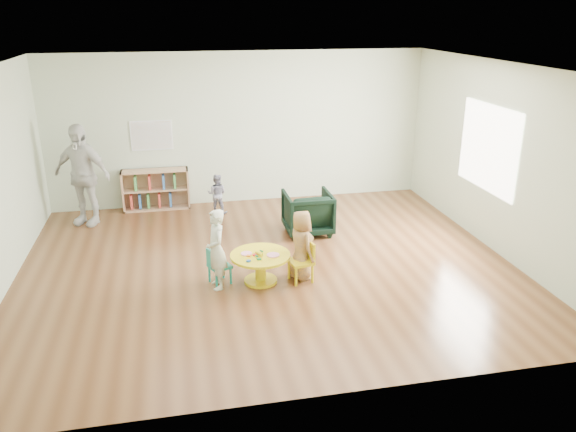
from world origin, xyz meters
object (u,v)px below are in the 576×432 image
Objects in this scene: kid_chair_right at (304,260)px; toddler at (217,194)px; bookshelf at (155,190)px; kid_chair_left at (217,266)px; child_left at (216,249)px; armchair at (308,213)px; activity_table at (260,263)px; child_right at (301,245)px; adult_caretaker at (82,175)px.

toddler is at bearing 6.18° from kid_chair_right.
kid_chair_right is 0.47× the size of bookshelf.
kid_chair_left is at bearing 103.98° from toddler.
kid_chair_left is 0.29m from child_left.
bookshelf is 1.55× the size of armchair.
child_left reaches higher than kid_chair_right.
child_right reaches higher than activity_table.
toddler is at bearing 96.67° from activity_table.
kid_chair_right is 1.75m from armchair.
adult_caretaker is at bearing 132.65° from activity_table.
child_left is at bearing 76.31° from child_right.
adult_caretaker reaches higher than armchair.
armchair reaches higher than kid_chair_left.
armchair is 3.86m from adult_caretaker.
kid_chair_left is 1.17m from kid_chair_right.
kid_chair_left is 0.64× the size of armchair.
armchair is (1.05, 1.62, 0.07)m from activity_table.
adult_caretaker is at bearing -154.85° from bookshelf.
kid_chair_right is at bearing 126.19° from toddler.
adult_caretaker reaches higher than kid_chair_left.
child_left reaches higher than child_right.
kid_chair_right is 3.08m from toddler.
kid_chair_right is at bearing 61.26° from kid_chair_left.
activity_table is 1.43× the size of kid_chair_right.
kid_chair_right is 0.20m from child_right.
child_left is (-0.00, -0.09, 0.28)m from kid_chair_left.
kid_chair_left is at bearing 71.58° from child_right.
child_left is (-0.58, -0.03, 0.26)m from activity_table.
adult_caretaker reaches higher than activity_table.
armchair reaches higher than kid_chair_right.
child_left is 3.50m from adult_caretaker.
child_right is 4.24m from adult_caretaker.
toddler is 0.42× the size of adult_caretaker.
kid_chair_right is (1.16, -0.13, 0.04)m from kid_chair_left.
child_right is 1.35× the size of toddler.
bookshelf is 0.69× the size of adult_caretaker.
adult_caretaker is at bearing 36.61° from kid_chair_right.
toddler is (-1.38, 1.25, 0.01)m from armchair.
child_left is at bearing -25.05° from kid_chair_left.
child_left is 1.11× the size of child_right.
child_right is at bearing -59.26° from bookshelf.
activity_table is 0.74× the size of child_left.
child_right is at bearing 83.83° from child_left.
armchair is at bearing -31.70° from child_right.
kid_chair_left is 3.40m from bookshelf.
kid_chair_right is 0.78× the size of toddler.
bookshelf is 1.38m from adult_caretaker.
bookshelf is (-0.85, 3.29, 0.10)m from kid_chair_left.
kid_chair_left is 0.46× the size of child_left.
kid_chair_right is at bearing -59.58° from bookshelf.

